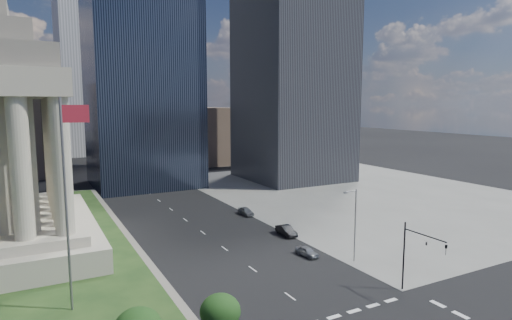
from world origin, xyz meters
TOP-DOWN VIEW (x-y plane):
  - ground at (0.00, 100.00)m, footprint 500.00×500.00m
  - sidewalk_ne at (46.00, 60.00)m, footprint 68.00×90.00m
  - flagpole at (-21.83, 24.00)m, footprint 2.52×0.24m
  - midrise_glass at (2.00, 95.00)m, footprint 26.00×26.00m
  - building_filler_ne at (32.00, 130.00)m, footprint 20.00×30.00m
  - building_filler_nw at (-30.00, 130.00)m, footprint 24.00×30.00m
  - traffic_signal_ne at (12.50, 13.70)m, footprint 0.30×5.74m
  - street_lamp_north at (13.33, 25.00)m, footprint 2.13×0.22m
  - parked_sedan_near at (9.00, 29.68)m, footprint 4.02×1.99m
  - parked_sedan_mid at (11.50, 39.21)m, footprint 1.92×4.89m
  - parked_sedan_far at (11.50, 53.84)m, footprint 1.79×4.41m

SIDE VIEW (x-z plane):
  - ground at x=0.00m, z-range 0.00..0.00m
  - sidewalk_ne at x=46.00m, z-range 0.00..0.03m
  - parked_sedan_near at x=9.00m, z-range 0.00..1.32m
  - parked_sedan_far at x=11.50m, z-range 0.00..1.50m
  - parked_sedan_mid at x=11.50m, z-range 0.00..1.59m
  - traffic_signal_ne at x=12.50m, z-range 1.25..9.25m
  - street_lamp_north at x=13.33m, z-range 0.66..10.66m
  - building_filler_ne at x=32.00m, z-range 0.00..20.00m
  - flagpole at x=-21.83m, z-range 3.11..23.11m
  - building_filler_nw at x=-30.00m, z-range 0.00..28.00m
  - midrise_glass at x=2.00m, z-range 0.00..60.00m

